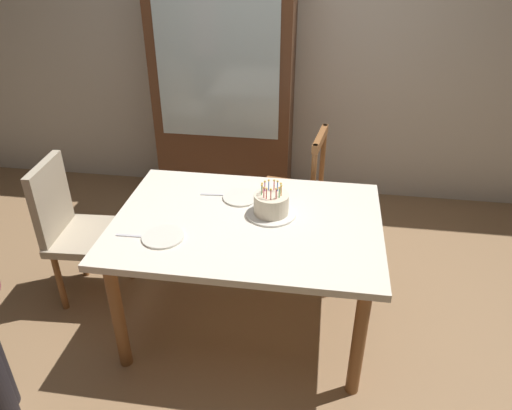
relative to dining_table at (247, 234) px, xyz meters
name	(u,v)px	position (x,y,z in m)	size (l,w,h in m)	color
ground	(248,322)	(0.00, 0.00, -0.66)	(6.40, 6.40, 0.00)	#93704C
back_wall	(284,44)	(0.00, 1.85, 0.64)	(6.40, 0.10, 2.60)	beige
dining_table	(247,234)	(0.00, 0.00, 0.00)	(1.46, 1.05, 0.75)	silver
birthday_cake	(271,205)	(0.12, 0.08, 0.15)	(0.28, 0.28, 0.19)	silver
plate_near_celebrant	(163,237)	(-0.40, -0.24, 0.10)	(0.22, 0.22, 0.01)	silver
plate_far_side	(241,197)	(-0.07, 0.24, 0.10)	(0.22, 0.22, 0.01)	silver
fork_near_celebrant	(133,236)	(-0.56, -0.25, 0.09)	(0.18, 0.02, 0.01)	silver
fork_far_side	(215,195)	(-0.23, 0.25, 0.09)	(0.18, 0.02, 0.01)	silver
chair_spindle_back	(293,195)	(0.19, 0.84, -0.21)	(0.50, 0.50, 0.95)	brown
chair_upholstered	(74,225)	(-1.12, 0.13, -0.13)	(0.47, 0.47, 0.95)	tan
china_cabinet	(225,94)	(-0.44, 1.56, 0.29)	(1.10, 0.45, 1.90)	#56331E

